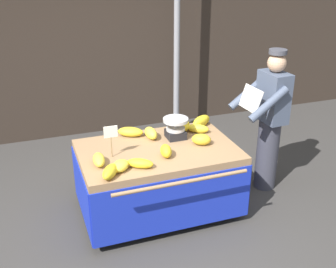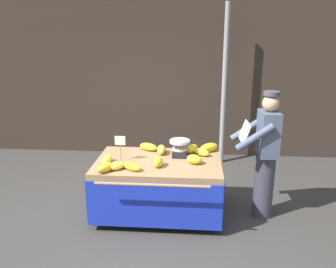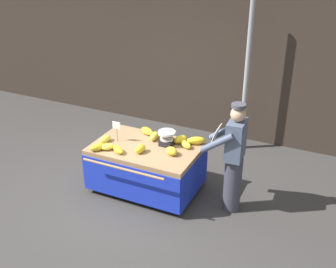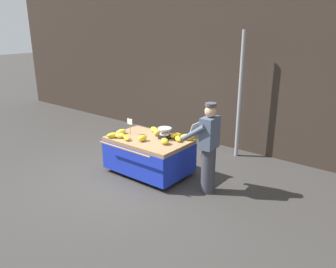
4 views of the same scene
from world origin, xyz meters
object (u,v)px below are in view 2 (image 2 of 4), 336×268
banana_bunch_8 (106,167)px  vendor_person (265,155)px  banana_bunch_5 (201,152)px  banana_bunch_6 (132,167)px  banana_bunch_3 (117,166)px  banana_bunch_7 (161,150)px  weighing_scale (180,148)px  price_sign (120,143)px  banana_bunch_10 (209,148)px  banana_bunch_4 (148,147)px  banana_bunch_9 (158,162)px  banana_bunch_2 (192,149)px  banana_cart (158,175)px  street_pole (224,87)px  banana_bunch_0 (107,160)px  banana_bunch_1 (194,159)px

banana_bunch_8 → vendor_person: (2.00, 0.48, 0.04)m
vendor_person → banana_bunch_5: bearing=167.3°
banana_bunch_6 → banana_bunch_8: (-0.31, -0.08, 0.01)m
banana_bunch_3 → banana_bunch_7: size_ratio=0.85×
weighing_scale → price_sign: price_sign is taller
banana_bunch_10 → vendor_person: vendor_person is taller
price_sign → banana_bunch_8: (-0.11, -0.39, -0.19)m
banana_bunch_3 → vendor_person: size_ratio=0.12×
banana_bunch_10 → banana_bunch_5: bearing=-125.1°
banana_bunch_4 → vendor_person: (1.58, -0.35, 0.04)m
weighing_scale → banana_bunch_7: bearing=161.9°
banana_bunch_9 → vendor_person: (1.38, 0.26, 0.04)m
banana_bunch_2 → banana_bunch_8: banana_bunch_2 is taller
banana_cart → banana_bunch_7: bearing=87.4°
street_pole → banana_bunch_10: size_ratio=10.13×
banana_bunch_7 → banana_cart: bearing=-92.6°
banana_cart → banana_bunch_3: size_ratio=8.25×
banana_bunch_8 → vendor_person: vendor_person is taller
weighing_scale → banana_bunch_8: 1.07m
weighing_scale → banana_bunch_7: 0.28m
street_pole → banana_bunch_7: (-0.98, -1.77, -0.62)m
banana_bunch_7 → banana_bunch_2: bearing=10.1°
banana_cart → banana_bunch_10: size_ratio=5.86×
banana_bunch_0 → banana_bunch_8: size_ratio=1.00×
price_sign → banana_bunch_5: 1.12m
banana_cart → weighing_scale: (0.27, 0.19, 0.33)m
weighing_scale → banana_bunch_4: weighing_scale is taller
street_pole → vendor_person: size_ratio=1.70×
price_sign → banana_bunch_0: size_ratio=1.35×
weighing_scale → banana_bunch_2: (0.16, 0.16, -0.06)m
weighing_scale → banana_bunch_9: weighing_scale is taller
banana_bunch_0 → banana_bunch_7: bearing=32.3°
street_pole → banana_bunch_2: (-0.55, -1.69, -0.62)m
banana_bunch_8 → banana_cart: bearing=34.8°
banana_bunch_2 → banana_bunch_10: (0.25, 0.06, 0.00)m
banana_bunch_5 → banana_bunch_6: banana_bunch_5 is taller
banana_bunch_10 → vendor_person: 0.79m
price_sign → banana_bunch_4: price_sign is taller
banana_bunch_2 → vendor_person: bearing=-16.9°
street_pole → banana_bunch_8: (-1.59, -2.46, -0.62)m
price_sign → banana_bunch_10: price_sign is taller
banana_bunch_7 → banana_bunch_6: bearing=-116.2°
banana_bunch_0 → banana_bunch_5: (1.22, 0.39, -0.00)m
banana_bunch_0 → banana_bunch_8: 0.28m
banana_bunch_5 → banana_bunch_10: (0.11, 0.16, 0.01)m
price_sign → banana_bunch_3: 0.36m
price_sign → weighing_scale: bearing=16.0°
banana_bunch_10 → banana_bunch_9: bearing=-137.3°
banana_bunch_4 → banana_bunch_8: 0.93m
banana_bunch_1 → banana_bunch_4: banana_bunch_1 is taller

